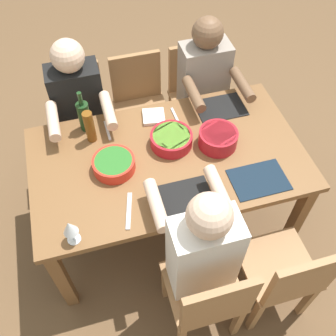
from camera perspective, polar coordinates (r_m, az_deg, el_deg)
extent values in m
plane|color=brown|center=(2.92, 0.00, -7.64)|extent=(8.00, 8.00, 0.00)
cube|color=brown|center=(2.32, 0.00, 1.38)|extent=(1.64, 0.94, 0.04)
cube|color=brown|center=(2.42, -15.43, -15.50)|extent=(0.07, 0.07, 0.70)
cube|color=brown|center=(2.66, 18.64, -6.87)|extent=(0.07, 0.07, 0.70)
cube|color=brown|center=(2.86, -17.17, -0.52)|extent=(0.07, 0.07, 0.70)
cube|color=brown|center=(3.06, 11.72, 5.64)|extent=(0.07, 0.07, 0.70)
cube|color=#9E7044|center=(2.36, 15.92, -13.70)|extent=(0.40, 0.40, 0.03)
cube|color=#9E7044|center=(2.12, 19.38, -15.46)|extent=(0.38, 0.04, 0.40)
cube|color=#9E7044|center=(2.56, 9.68, -13.67)|extent=(0.04, 0.04, 0.42)
cube|color=#9E7044|center=(2.67, 16.54, -11.48)|extent=(0.04, 0.04, 0.42)
cube|color=#9E7044|center=(2.46, 12.80, -20.49)|extent=(0.04, 0.04, 0.42)
cube|color=#9E7044|center=(2.58, 19.97, -17.82)|extent=(0.04, 0.04, 0.42)
cube|color=#9E7044|center=(2.23, 5.21, -17.06)|extent=(0.40, 0.40, 0.03)
cube|color=#9E7044|center=(1.98, 7.50, -19.53)|extent=(0.38, 0.04, 0.40)
cube|color=#9E7044|center=(2.48, -0.39, -16.46)|extent=(0.04, 0.04, 0.42)
cube|color=#9E7044|center=(2.53, 7.29, -14.38)|extent=(0.04, 0.04, 0.42)
cube|color=#9E7044|center=(2.43, 10.26, -21.35)|extent=(0.04, 0.04, 0.42)
cylinder|color=#2D2D38|center=(2.49, 1.35, -14.80)|extent=(0.11, 0.11, 0.45)
cylinder|color=#2D2D38|center=(2.52, 4.94, -13.83)|extent=(0.11, 0.11, 0.45)
cube|color=white|center=(1.99, 5.24, -12.54)|extent=(0.34, 0.20, 0.55)
cylinder|color=beige|center=(1.98, -1.74, -5.50)|extent=(0.07, 0.30, 0.07)
cylinder|color=beige|center=(2.05, 7.50, -3.26)|extent=(0.07, 0.30, 0.07)
sphere|color=beige|center=(1.67, 6.16, -7.05)|extent=(0.21, 0.21, 0.21)
cube|color=#9E7044|center=(3.10, 4.51, 9.59)|extent=(0.40, 0.40, 0.03)
cube|color=#9E7044|center=(3.09, 3.65, 14.71)|extent=(0.38, 0.04, 0.40)
cube|color=#9E7044|center=(3.19, 8.14, 5.12)|extent=(0.04, 0.04, 0.42)
cube|color=#9E7044|center=(3.10, 2.28, 3.92)|extent=(0.04, 0.04, 0.42)
cube|color=#9E7044|center=(3.41, 6.09, 9.15)|extent=(0.04, 0.04, 0.42)
cube|color=#9E7044|center=(3.33, 0.52, 8.11)|extent=(0.04, 0.04, 0.42)
cylinder|color=#2D2D38|center=(3.12, 6.95, 4.32)|extent=(0.11, 0.11, 0.45)
cylinder|color=#2D2D38|center=(3.08, 4.17, 3.74)|extent=(0.11, 0.11, 0.45)
cube|color=gray|center=(2.87, 5.27, 13.06)|extent=(0.34, 0.20, 0.55)
cylinder|color=brown|center=(2.66, 10.94, 12.03)|extent=(0.07, 0.30, 0.07)
cylinder|color=brown|center=(2.55, 3.82, 10.89)|extent=(0.07, 0.30, 0.07)
sphere|color=brown|center=(2.65, 5.88, 19.28)|extent=(0.21, 0.21, 0.21)
cube|color=#9E7044|center=(2.98, -12.26, 6.21)|extent=(0.40, 0.40, 0.03)
cube|color=#9E7044|center=(2.97, -13.46, 11.47)|extent=(0.38, 0.04, 0.40)
cube|color=#9E7044|center=(3.03, -7.94, 1.72)|extent=(0.04, 0.04, 0.42)
cube|color=#9E7044|center=(3.03, -14.23, 0.33)|extent=(0.04, 0.04, 0.42)
cube|color=#9E7044|center=(3.26, -9.08, 6.14)|extent=(0.04, 0.04, 0.42)
cube|color=#9E7044|center=(3.26, -14.94, 4.84)|extent=(0.04, 0.04, 0.42)
cylinder|color=#2D2D38|center=(2.98, -9.47, 0.79)|extent=(0.11, 0.11, 0.45)
cylinder|color=#2D2D38|center=(2.98, -12.48, 0.13)|extent=(0.11, 0.11, 0.45)
cube|color=black|center=(2.74, -13.10, 9.54)|extent=(0.34, 0.20, 0.55)
cylinder|color=beige|center=(2.46, -8.85, 8.43)|extent=(0.07, 0.30, 0.07)
cylinder|color=beige|center=(2.46, -16.65, 6.69)|extent=(0.07, 0.30, 0.07)
sphere|color=beige|center=(2.51, -14.66, 15.75)|extent=(0.21, 0.21, 0.21)
cube|color=#9E7044|center=(3.00, -3.74, 8.02)|extent=(0.40, 0.40, 0.03)
cube|color=#9E7044|center=(3.00, -4.79, 13.26)|extent=(0.38, 0.04, 0.40)
cube|color=#9E7044|center=(3.08, 0.30, 3.50)|extent=(0.04, 0.04, 0.42)
cube|color=#9E7044|center=(3.03, -5.89, 2.17)|extent=(0.04, 0.04, 0.42)
cube|color=#9E7044|center=(3.30, -1.34, 7.75)|extent=(0.04, 0.04, 0.42)
cube|color=#9E7044|center=(3.26, -7.16, 6.55)|extent=(0.04, 0.04, 0.42)
cylinder|color=red|center=(2.25, -8.01, 0.55)|extent=(0.25, 0.25, 0.07)
cylinder|color=#2D7028|center=(2.23, -8.08, 0.94)|extent=(0.22, 0.22, 0.03)
cylinder|color=#B21923|center=(2.35, 7.41, 4.36)|extent=(0.24, 0.24, 0.10)
cylinder|color=beige|center=(2.33, 7.49, 4.92)|extent=(0.21, 0.21, 0.04)
cylinder|color=#B21923|center=(2.35, 0.50, 4.26)|extent=(0.26, 0.26, 0.08)
cylinder|color=#669E33|center=(2.33, 0.50, 4.69)|extent=(0.23, 0.23, 0.03)
cylinder|color=#193819|center=(2.45, -12.27, 7.46)|extent=(0.08, 0.08, 0.20)
cylinder|color=#193819|center=(2.36, -12.87, 9.97)|extent=(0.03, 0.03, 0.09)
cylinder|color=brown|center=(2.37, -11.51, 5.99)|extent=(0.06, 0.06, 0.22)
cylinder|color=silver|center=(2.06, -13.70, -10.19)|extent=(0.07, 0.07, 0.01)
cylinder|color=silver|center=(2.02, -13.91, -9.65)|extent=(0.01, 0.01, 0.07)
cone|color=silver|center=(1.95, -14.36, -8.52)|extent=(0.08, 0.08, 0.08)
cube|color=#142333|center=(2.26, 13.27, -1.69)|extent=(0.32, 0.23, 0.01)
cube|color=black|center=(2.13, 2.28, -4.41)|extent=(0.32, 0.23, 0.01)
cube|color=black|center=(2.62, 7.76, 8.82)|extent=(0.32, 0.23, 0.01)
cube|color=silver|center=(2.48, -8.96, 5.51)|extent=(0.02, 0.17, 0.01)
cube|color=silver|center=(2.53, 1.14, 7.60)|extent=(0.02, 0.17, 0.01)
cube|color=silver|center=(2.09, -5.81, -6.31)|extent=(0.08, 0.23, 0.01)
cube|color=white|center=(2.52, -2.14, 7.61)|extent=(0.16, 0.16, 0.02)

